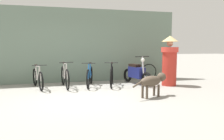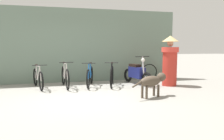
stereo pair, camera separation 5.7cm
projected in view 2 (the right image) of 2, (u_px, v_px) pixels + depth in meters
The scene contains 10 objects.
ground_plane at pixel (83, 99), 5.80m from camera, with size 60.00×60.00×0.00m, color gray.
shop_wall_back at pixel (73, 45), 8.58m from camera, with size 8.58×0.20×2.87m.
bicycle_0 at pixel (38, 78), 7.31m from camera, with size 0.55×1.64×0.81m.
bicycle_1 at pixel (65, 77), 7.46m from camera, with size 0.46×1.71×0.89m.
bicycle_2 at pixel (90, 76), 7.70m from camera, with size 0.57×1.64×0.85m.
bicycle_3 at pixel (112, 76), 7.78m from camera, with size 0.59×1.57×0.86m.
motorcycle at pixel (137, 73), 8.06m from camera, with size 0.60×1.76×1.05m.
stray_dog at pixel (153, 81), 6.01m from camera, with size 1.22×0.61×0.66m.
person_in_robes at pixel (170, 60), 7.75m from camera, with size 0.84×0.84×1.77m.
spare_tire_left at pixel (149, 72), 9.25m from camera, with size 0.66×0.14×0.66m.
Camera 2 is at (-0.67, -5.70, 1.40)m, focal length 35.00 mm.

